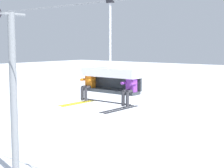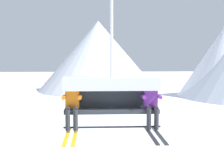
% 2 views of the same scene
% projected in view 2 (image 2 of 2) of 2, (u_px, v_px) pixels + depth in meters
% --- Properties ---
extents(mountain_peak_west, '(19.75, 19.75, 11.39)m').
position_uv_depth(mountain_peak_west, '(98.00, 56.00, 56.46)').
color(mountain_peak_west, white).
rests_on(mountain_peak_west, ground_plane).
extents(chairlift_chair, '(2.28, 0.74, 3.50)m').
position_uv_depth(chairlift_chair, '(111.00, 88.00, 8.20)').
color(chairlift_chair, '#33383D').
extents(skier_orange, '(0.46, 1.70, 1.23)m').
position_uv_depth(skier_orange, '(72.00, 103.00, 7.96)').
color(skier_orange, orange).
extents(skier_purple, '(0.46, 1.70, 1.23)m').
position_uv_depth(skier_purple, '(151.00, 102.00, 8.06)').
color(skier_purple, purple).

